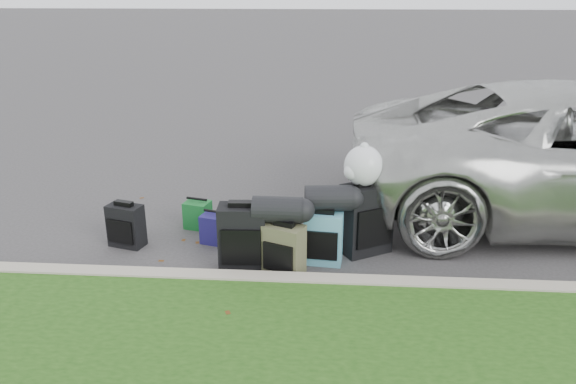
# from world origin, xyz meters

# --- Properties ---
(ground) EXTENTS (120.00, 120.00, 0.00)m
(ground) POSITION_xyz_m (0.00, 0.00, 0.00)
(ground) COLOR #383535
(ground) RESTS_ON ground
(curb) EXTENTS (120.00, 0.18, 0.15)m
(curb) POSITION_xyz_m (0.00, -1.00, 0.07)
(curb) COLOR #9E937F
(curb) RESTS_ON ground
(suitcase_small_black) EXTENTS (0.42, 0.31, 0.48)m
(suitcase_small_black) POSITION_xyz_m (-1.87, -0.15, 0.24)
(suitcase_small_black) COLOR black
(suitcase_small_black) RESTS_ON ground
(suitcase_large_black_left) EXTENTS (0.49, 0.31, 0.68)m
(suitcase_large_black_left) POSITION_xyz_m (-0.51, -0.58, 0.34)
(suitcase_large_black_left) COLOR black
(suitcase_large_black_left) RESTS_ON ground
(suitcase_olive) EXTENTS (0.45, 0.37, 0.53)m
(suitcase_olive) POSITION_xyz_m (-0.08, -0.69, 0.27)
(suitcase_olive) COLOR #41422A
(suitcase_olive) RESTS_ON ground
(suitcase_teal) EXTENTS (0.41, 0.27, 0.55)m
(suitcase_teal) POSITION_xyz_m (0.31, -0.40, 0.28)
(suitcase_teal) COLOR teal
(suitcase_teal) RESTS_ON ground
(suitcase_large_black_right) EXTENTS (0.60, 0.52, 0.77)m
(suitcase_large_black_right) POSITION_xyz_m (0.76, -0.12, 0.38)
(suitcase_large_black_right) COLOR black
(suitcase_large_black_right) RESTS_ON ground
(tote_green) EXTENTS (0.33, 0.29, 0.32)m
(tote_green) POSITION_xyz_m (-1.19, 0.39, 0.16)
(tote_green) COLOR #166326
(tote_green) RESTS_ON ground
(tote_navy) EXTENTS (0.36, 0.31, 0.33)m
(tote_navy) POSITION_xyz_m (-0.90, 0.00, 0.16)
(tote_navy) COLOR navy
(tote_navy) RESTS_ON ground
(duffel_left) EXTENTS (0.50, 0.27, 0.26)m
(duffel_left) POSITION_xyz_m (-0.15, -0.60, 0.66)
(duffel_left) COLOR black
(duffel_left) RESTS_ON suitcase_olive
(duffel_right) EXTENTS (0.50, 0.31, 0.27)m
(duffel_right) POSITION_xyz_m (0.35, -0.32, 0.69)
(duffel_right) COLOR black
(duffel_right) RESTS_ON suitcase_teal
(trash_bag) EXTENTS (0.41, 0.41, 0.41)m
(trash_bag) POSITION_xyz_m (0.71, -0.10, 0.97)
(trash_bag) COLOR white
(trash_bag) RESTS_ON suitcase_large_black_right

